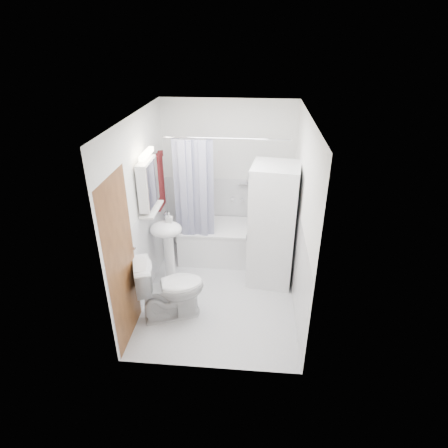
# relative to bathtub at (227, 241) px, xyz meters

# --- Properties ---
(floor) EXTENTS (2.60, 2.60, 0.00)m
(floor) POSITION_rel_bathtub_xyz_m (-0.02, -0.92, -0.31)
(floor) COLOR silver
(floor) RESTS_ON ground
(room_walls) EXTENTS (2.60, 2.60, 2.60)m
(room_walls) POSITION_rel_bathtub_xyz_m (-0.02, -0.92, 1.17)
(room_walls) COLOR white
(room_walls) RESTS_ON ground
(wainscot) EXTENTS (1.98, 2.58, 2.58)m
(wainscot) POSITION_rel_bathtub_xyz_m (-0.02, -0.63, 0.29)
(wainscot) COLOR white
(wainscot) RESTS_ON ground
(door) EXTENTS (0.05, 2.00, 2.00)m
(door) POSITION_rel_bathtub_xyz_m (-0.97, -1.47, 0.69)
(door) COLOR brown
(door) RESTS_ON ground
(bathtub) EXTENTS (1.48, 0.70, 0.57)m
(bathtub) POSITION_rel_bathtub_xyz_m (0.00, 0.00, 0.00)
(bathtub) COLOR white
(bathtub) RESTS_ON ground
(tub_spout) EXTENTS (0.04, 0.12, 0.04)m
(tub_spout) POSITION_rel_bathtub_xyz_m (0.20, 0.33, 0.57)
(tub_spout) COLOR silver
(tub_spout) RESTS_ON room_walls
(curtain_rod) EXTENTS (1.66, 0.02, 0.02)m
(curtain_rod) POSITION_rel_bathtub_xyz_m (0.00, -0.29, 1.69)
(curtain_rod) COLOR silver
(curtain_rod) RESTS_ON room_walls
(shower_curtain) EXTENTS (0.55, 0.02, 1.45)m
(shower_curtain) POSITION_rel_bathtub_xyz_m (-0.46, -0.29, 0.94)
(shower_curtain) COLOR #15164B
(shower_curtain) RESTS_ON curtain_rod
(sink) EXTENTS (0.44, 0.37, 1.04)m
(sink) POSITION_rel_bathtub_xyz_m (-0.78, -0.70, 0.39)
(sink) COLOR white
(sink) RESTS_ON ground
(medicine_cabinet) EXTENTS (0.13, 0.50, 0.71)m
(medicine_cabinet) POSITION_rel_bathtub_xyz_m (-0.93, -0.82, 1.25)
(medicine_cabinet) COLOR white
(medicine_cabinet) RESTS_ON room_walls
(shelf) EXTENTS (0.18, 0.54, 0.02)m
(shelf) POSITION_rel_bathtub_xyz_m (-0.91, -0.82, 0.89)
(shelf) COLOR silver
(shelf) RESTS_ON room_walls
(shower_caddy) EXTENTS (0.22, 0.06, 0.02)m
(shower_caddy) POSITION_rel_bathtub_xyz_m (0.25, 0.32, 0.84)
(shower_caddy) COLOR silver
(shower_caddy) RESTS_ON room_walls
(towel) EXTENTS (0.07, 0.34, 0.82)m
(towel) POSITION_rel_bathtub_xyz_m (-0.96, -0.17, 1.04)
(towel) COLOR #56151A
(towel) RESTS_ON room_walls
(washer_dryer) EXTENTS (0.69, 0.69, 1.73)m
(washer_dryer) POSITION_rel_bathtub_xyz_m (0.66, -0.50, 0.55)
(washer_dryer) COLOR white
(washer_dryer) RESTS_ON ground
(toilet) EXTENTS (0.95, 0.72, 0.82)m
(toilet) POSITION_rel_bathtub_xyz_m (-0.59, -1.41, 0.10)
(toilet) COLOR white
(toilet) RESTS_ON ground
(soap_pump) EXTENTS (0.08, 0.17, 0.08)m
(soap_pump) POSITION_rel_bathtub_xyz_m (-0.73, -0.67, 0.64)
(soap_pump) COLOR gray
(soap_pump) RESTS_ON sink
(shelf_bottle) EXTENTS (0.07, 0.18, 0.07)m
(shelf_bottle) POSITION_rel_bathtub_xyz_m (-0.91, -0.97, 0.94)
(shelf_bottle) COLOR gray
(shelf_bottle) RESTS_ON shelf
(shelf_cup) EXTENTS (0.10, 0.09, 0.10)m
(shelf_cup) POSITION_rel_bathtub_xyz_m (-0.91, -0.70, 0.95)
(shelf_cup) COLOR gray
(shelf_cup) RESTS_ON shelf
(shampoo_a) EXTENTS (0.13, 0.17, 0.13)m
(shampoo_a) POSITION_rel_bathtub_xyz_m (0.33, 0.32, 0.91)
(shampoo_a) COLOR gray
(shampoo_a) RESTS_ON shower_caddy
(shampoo_b) EXTENTS (0.08, 0.21, 0.08)m
(shampoo_b) POSITION_rel_bathtub_xyz_m (0.45, 0.32, 0.89)
(shampoo_b) COLOR #27329C
(shampoo_b) RESTS_ON shower_caddy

